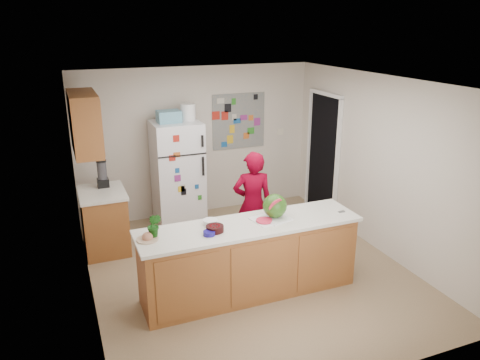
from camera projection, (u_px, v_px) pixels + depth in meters
name	position (u px, v px, depth m)	size (l,w,h in m)	color
floor	(249.00, 271.00, 6.29)	(4.00, 4.50, 0.02)	brown
wall_back	(197.00, 142.00, 7.87)	(4.00, 0.02, 2.50)	beige
wall_left	(82.00, 204.00, 5.17)	(0.02, 4.50, 2.50)	beige
wall_right	(380.00, 165.00, 6.59)	(0.02, 4.50, 2.50)	beige
ceiling	(250.00, 81.00, 5.48)	(4.00, 4.50, 0.02)	white
doorway	(323.00, 155.00, 7.93)	(0.03, 0.85, 2.04)	black
peninsula_base	(250.00, 260.00, 5.63)	(2.60, 0.62, 0.88)	brown
peninsula_top	(250.00, 225.00, 5.48)	(2.68, 0.70, 0.04)	silver
side_counter_base	(105.00, 222.00, 6.74)	(0.60, 0.80, 0.86)	brown
side_counter_top	(102.00, 193.00, 6.59)	(0.64, 0.84, 0.04)	silver
upper_cabinets	(85.00, 123.00, 6.17)	(0.35, 1.00, 0.80)	brown
refrigerator	(178.00, 174.00, 7.50)	(0.75, 0.70, 1.70)	silver
fridge_top_bin	(169.00, 116.00, 7.17)	(0.35, 0.28, 0.18)	#5999B2
photo_collage	(239.00, 121.00, 8.02)	(0.95, 0.01, 0.95)	slate
person	(253.00, 204.00, 6.50)	(0.55, 0.36, 1.52)	#670014
blender_appliance	(102.00, 174.00, 6.71)	(0.13, 0.13, 0.38)	black
cutting_board	(271.00, 219.00, 5.60)	(0.45, 0.33, 0.01)	silver
watermelon	(275.00, 206.00, 5.59)	(0.29, 0.29, 0.29)	#286118
watermelon_slice	(264.00, 220.00, 5.51)	(0.19, 0.19, 0.02)	red
cherry_bowl	(215.00, 229.00, 5.27)	(0.20, 0.20, 0.07)	black
white_bowl	(210.00, 222.00, 5.45)	(0.17, 0.17, 0.06)	silver
cobalt_bowl	(209.00, 233.00, 5.18)	(0.13, 0.13, 0.05)	navy
plate	(148.00, 239.00, 5.07)	(0.24, 0.24, 0.02)	#BEAB8F
paper_towel	(276.00, 221.00, 5.52)	(0.18, 0.16, 0.02)	white
keys	(342.00, 212.00, 5.82)	(0.08, 0.04, 0.01)	gray
potted_plant	(154.00, 225.00, 5.08)	(0.16, 0.13, 0.29)	#144719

